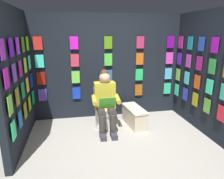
% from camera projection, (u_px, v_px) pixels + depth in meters
% --- Properties ---
extents(ground_plane, '(30.00, 30.00, 0.00)m').
position_uv_depth(ground_plane, '(130.00, 162.00, 3.04)').
color(ground_plane, '#9E998E').
extents(display_wall_back, '(3.35, 0.14, 2.26)m').
position_uv_depth(display_wall_back, '(108.00, 67.00, 4.54)').
color(display_wall_back, black).
rests_on(display_wall_back, ground).
extents(display_wall_left, '(0.14, 1.85, 2.26)m').
position_uv_depth(display_wall_left, '(202.00, 72.00, 3.93)').
color(display_wall_left, black).
rests_on(display_wall_left, ground).
extents(display_wall_right, '(0.14, 1.85, 2.26)m').
position_uv_depth(display_wall_right, '(16.00, 79.00, 3.32)').
color(display_wall_right, black).
rests_on(display_wall_right, ground).
extents(toilet, '(0.41, 0.56, 0.77)m').
position_uv_depth(toilet, '(104.00, 110.00, 4.18)').
color(toilet, white).
rests_on(toilet, ground).
extents(person_reading, '(0.53, 0.69, 1.19)m').
position_uv_depth(person_reading, '(106.00, 101.00, 3.90)').
color(person_reading, gold).
rests_on(person_reading, ground).
extents(comic_longbox_near, '(0.38, 0.76, 0.37)m').
position_uv_depth(comic_longbox_near, '(134.00, 116.00, 4.26)').
color(comic_longbox_near, beige).
rests_on(comic_longbox_near, ground).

